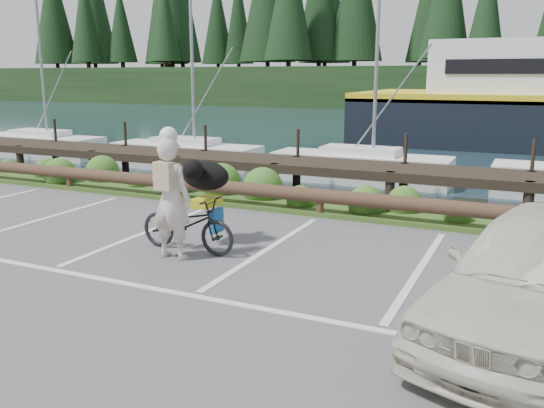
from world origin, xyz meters
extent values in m
plane|color=#4E4E50|center=(0.00, 0.00, 0.00)|extent=(72.00, 72.00, 0.00)
plane|color=#162B35|center=(0.00, 48.00, -1.20)|extent=(160.00, 160.00, 0.00)
cube|color=#3D5B21|center=(0.00, 5.30, 0.05)|extent=(34.00, 1.60, 0.10)
imported|color=black|center=(-1.21, 1.33, 0.48)|extent=(1.86, 0.71, 0.96)
imported|color=beige|center=(-1.22, 0.90, 1.00)|extent=(0.75, 0.50, 2.00)
ellipsoid|color=black|center=(-1.19, 1.92, 1.23)|extent=(0.48, 0.93, 0.53)
imported|color=beige|center=(4.28, 0.17, 0.76)|extent=(2.87, 4.79, 1.53)
camera|label=1|loc=(4.08, -6.67, 2.96)|focal=38.00mm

